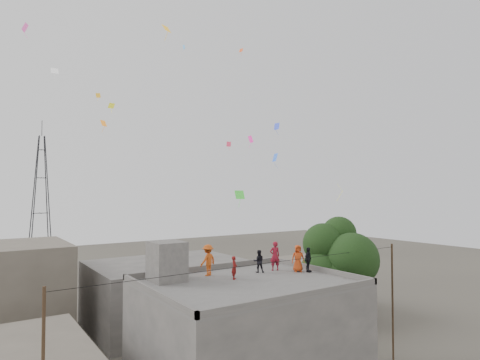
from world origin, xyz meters
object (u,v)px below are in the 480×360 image
object	(u,v)px
stair_head_box	(167,261)
person_dark_adult	(308,260)
transmission_tower	(41,206)
person_red_adult	(275,256)
tree	(339,266)

from	to	relation	value
stair_head_box	person_dark_adult	size ratio (longest dim) A/B	1.43
transmission_tower	person_dark_adult	xyz separation A→B (m)	(8.40, -39.82, -2.27)
transmission_tower	person_red_adult	xyz separation A→B (m)	(7.14, -38.37, -2.13)
transmission_tower	person_red_adult	size ratio (longest dim) A/B	11.95
person_red_adult	person_dark_adult	xyz separation A→B (m)	(1.26, -1.45, -0.14)
stair_head_box	person_dark_adult	world-z (taller)	stair_head_box
tree	person_red_adult	world-z (taller)	tree
transmission_tower	person_red_adult	distance (m)	39.08
tree	person_dark_adult	distance (m)	3.08
transmission_tower	person_red_adult	bearing A→B (deg)	-79.45
stair_head_box	person_red_adult	world-z (taller)	stair_head_box
tree	person_red_adult	size ratio (longest dim) A/B	5.43
transmission_tower	stair_head_box	bearing A→B (deg)	-88.77
transmission_tower	person_dark_adult	size ratio (longest dim) A/B	14.34
person_dark_adult	transmission_tower	bearing A→B (deg)	77.64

